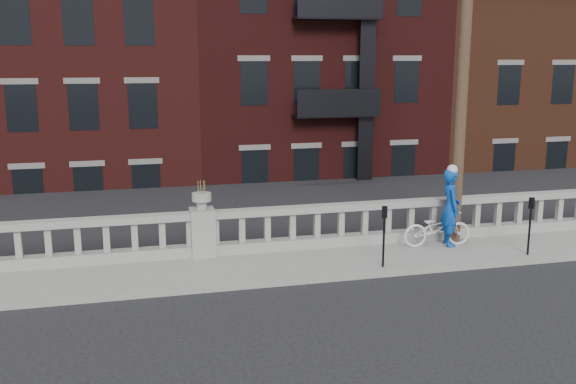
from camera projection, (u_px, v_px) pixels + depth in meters
name	position (u px, v px, depth m)	size (l,w,h in m)	color
ground	(230.00, 330.00, 11.12)	(120.00, 120.00, 0.00)	black
sidewalk	(208.00, 271.00, 13.95)	(32.00, 2.20, 0.15)	gray
balustrade	(203.00, 235.00, 14.74)	(28.00, 0.34, 1.03)	gray
planter_pedestal	(202.00, 227.00, 14.70)	(0.55, 0.55, 1.76)	gray
lower_level	(169.00, 97.00, 32.58)	(80.00, 44.00, 20.80)	#605E59
utility_pole	(465.00, 31.00, 14.93)	(1.60, 0.28, 10.00)	#422D1E
parking_meter_c	(384.00, 229.00, 13.84)	(0.10, 0.09, 1.36)	black
parking_meter_d	(530.00, 219.00, 14.69)	(0.10, 0.09, 1.36)	black
bicycle	(437.00, 228.00, 15.48)	(0.59, 1.68, 0.88)	silver
cyclist	(450.00, 207.00, 15.46)	(0.68, 0.45, 1.88)	#0B44AC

